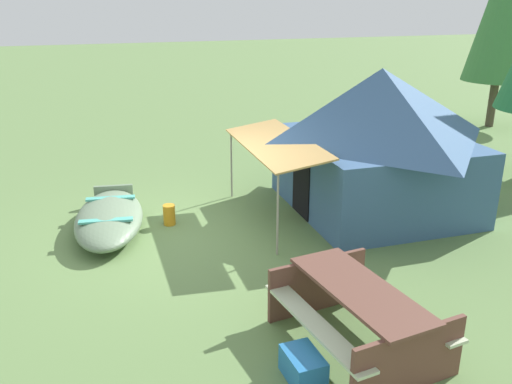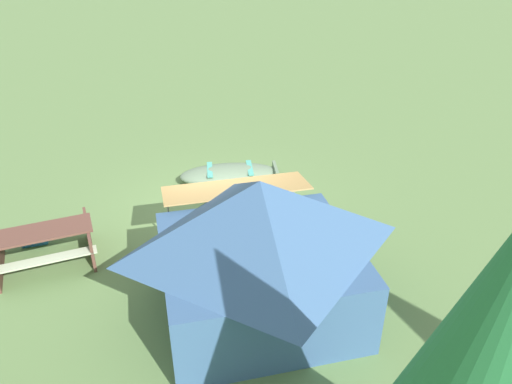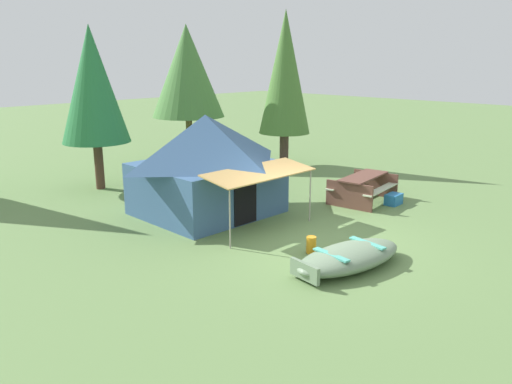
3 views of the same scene
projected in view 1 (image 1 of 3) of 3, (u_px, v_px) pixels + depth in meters
ground_plane at (192, 235)px, 9.45m from camera, size 80.00×80.00×0.00m
beached_rowboat at (109, 217)px, 9.59m from camera, size 2.80×1.51×0.44m
canvas_cabin_tent at (377, 138)px, 10.21m from camera, size 3.60×4.18×2.67m
picnic_table at (358, 310)px, 6.31m from camera, size 2.14×1.67×0.78m
cooler_box at (303, 367)px, 5.87m from camera, size 0.55×0.38×0.32m
fuel_can at (169, 215)px, 9.82m from camera, size 0.30×0.30×0.37m
pine_tree_far_center at (507, 2)px, 15.93m from camera, size 2.08×2.08×6.01m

